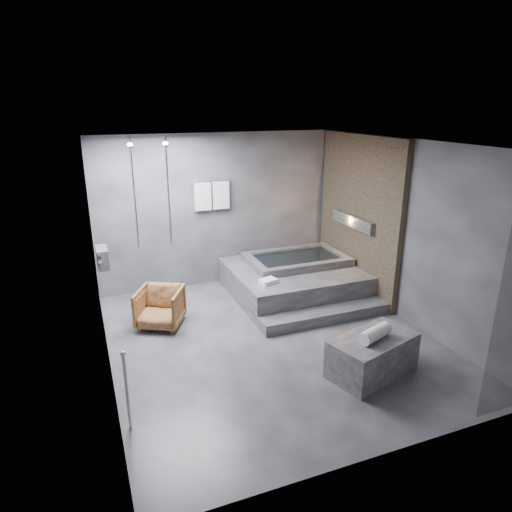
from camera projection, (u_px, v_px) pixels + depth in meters
name	position (u px, v px, depth m)	size (l,w,h in m)	color
room	(292.00, 219.00, 6.46)	(5.00, 5.04, 2.82)	#2B2B2E
tub_deck	(293.00, 280.00, 8.22)	(2.20, 2.00, 0.50)	#303033
tub_step	(326.00, 315.00, 7.24)	(2.20, 0.36, 0.18)	#303033
concrete_bench	(372.00, 355.00, 5.78)	(1.13, 0.62, 0.51)	#38383B
driftwood_chair	(160.00, 307.00, 7.01)	(0.65, 0.67, 0.61)	#4A2812
rolled_towel	(375.00, 334.00, 5.62)	(0.17, 0.17, 0.47)	white
deck_towel	(268.00, 281.00, 7.42)	(0.27, 0.20, 0.07)	white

